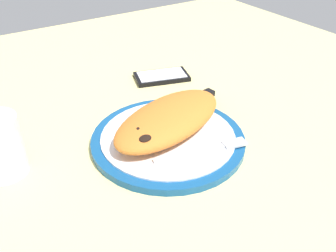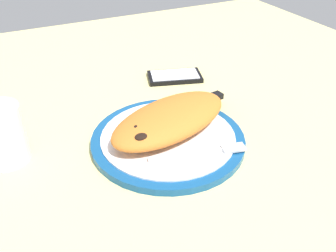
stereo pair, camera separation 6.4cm
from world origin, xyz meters
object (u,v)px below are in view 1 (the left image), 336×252
fork (210,149)px  knife (184,105)px  plate (168,139)px  smartphone (162,76)px  water_glass (0,150)px  calzone (169,119)px

fork → knife: knife is taller
plate → smartphone: bearing=60.5°
smartphone → water_glass: bearing=-159.0°
plate → smartphone: size_ratio=1.96×
calzone → smartphone: 24.51cm
fork → water_glass: size_ratio=1.65×
calzone → water_glass: (-27.55, 6.20, 0.37)cm
calzone → knife: calzone is taller
knife → water_glass: size_ratio=2.33×
calzone → fork: calzone is taller
plate → calzone: (1.14, 1.48, 3.16)cm
smartphone → water_glass: size_ratio=1.40×
smartphone → plate: bearing=-119.5°
calzone → smartphone: calzone is taller
knife → plate: bearing=-140.8°
fork → water_glass: 33.73cm
fork → plate: bearing=116.3°
fork → water_glass: (-30.06, 15.09, 2.49)cm
knife → smartphone: knife is taller
fork → water_glass: bearing=153.3°
knife → water_glass: 34.50cm
smartphone → fork: bearing=-107.0°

